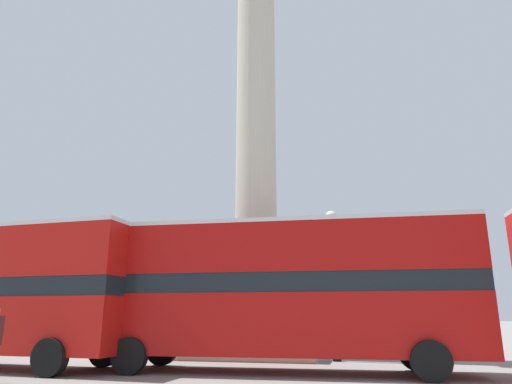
{
  "coord_description": "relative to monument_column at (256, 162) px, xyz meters",
  "views": [
    {
      "loc": [
        4.19,
        -18.83,
        1.62
      ],
      "look_at": [
        0.0,
        0.0,
        6.78
      ],
      "focal_mm": 32.0,
      "sensor_mm": 36.0,
      "label": 1
    }
  ],
  "objects": [
    {
      "name": "equestrian_statue",
      "position": [
        -10.54,
        2.07,
        -6.38
      ],
      "size": [
        3.86,
        2.76,
        6.26
      ],
      "rotation": [
        0.0,
        0.0,
        0.0
      ],
      "color": "#BCB29E",
      "rests_on": "ground_plane"
    },
    {
      "name": "ground_plane",
      "position": [
        0.0,
        0.0,
        -8.15
      ],
      "size": [
        200.0,
        200.0,
        0.0
      ],
      "primitive_type": "plane",
      "color": "gray"
    },
    {
      "name": "bus_a",
      "position": [
        1.8,
        -5.23,
        -5.79
      ],
      "size": [
        11.41,
        3.1,
        4.27
      ],
      "rotation": [
        0.0,
        0.0,
        0.04
      ],
      "color": "#A80F0C",
      "rests_on": "ground_plane"
    },
    {
      "name": "street_lamp",
      "position": [
        3.29,
        -1.57,
        -5.1
      ],
      "size": [
        0.42,
        0.42,
        5.43
      ],
      "color": "black",
      "rests_on": "ground_plane"
    },
    {
      "name": "monument_column",
      "position": [
        0.0,
        0.0,
        0.0
      ],
      "size": [
        5.3,
        5.3,
        23.76
      ],
      "color": "#BCB29E",
      "rests_on": "ground_plane"
    }
  ]
}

